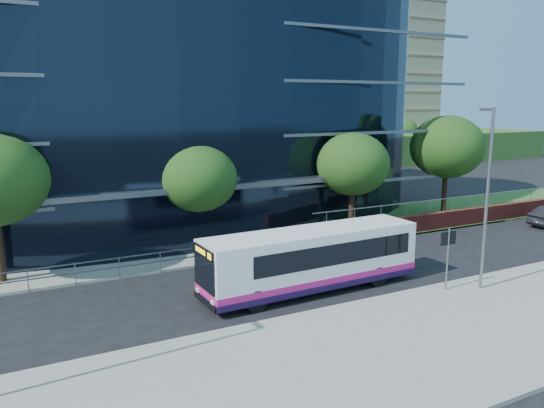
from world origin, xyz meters
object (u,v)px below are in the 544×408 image
tree_dist_f (403,131)px  street_sign (448,246)px  tree_dist_e (317,132)px  tree_far_b (199,179)px  tree_far_d (447,147)px  city_bus (313,259)px  streetlight_east (487,194)px  tree_far_c (353,164)px

tree_dist_f → street_sign: bearing=-129.2°
tree_dist_f → tree_dist_e: bearing=-172.9°
tree_dist_e → tree_far_b: bearing=-131.5°
tree_far_d → city_bus: bearing=-152.6°
city_bus → streetlight_east: bearing=-30.4°
tree_far_d → streetlight_east: bearing=-129.4°
tree_far_c → tree_far_b: bearing=177.1°
tree_far_c → tree_far_d: tree_far_d is taller
tree_far_d → street_sign: bearing=-134.8°
tree_far_b → tree_dist_e: size_ratio=0.93×
tree_far_b → tree_dist_f: (43.00, 32.50, 0.00)m
tree_dist_e → streetlight_east: 45.85m
street_sign → city_bus: (-5.07, 3.01, -0.67)m
street_sign → tree_far_b: size_ratio=0.46×
tree_far_b → tree_far_d: (19.00, 0.50, 0.98)m
streetlight_east → city_bus: 8.05m
tree_dist_f → streetlight_east: streetlight_east is taller
street_sign → city_bus: size_ratio=0.27×
tree_far_b → tree_far_c: size_ratio=0.93×
tree_dist_e → streetlight_east: streetlight_east is taller
tree_far_c → tree_dist_e: (17.00, 31.00, 0.00)m
tree_far_c → tree_dist_f: tree_far_c is taller
tree_far_b → tree_far_d: tree_far_d is taller
tree_dist_e → tree_far_c: bearing=-118.7°
street_sign → streetlight_east: size_ratio=0.35×
tree_far_b → tree_dist_e: bearing=48.5°
street_sign → tree_dist_e: size_ratio=0.43×
tree_far_d → city_bus: tree_far_d is taller
tree_dist_e → tree_dist_f: size_ratio=1.08×
street_sign → tree_far_d: 16.61m
tree_far_c → tree_far_d: size_ratio=0.87×
tree_far_b → streetlight_east: 14.74m
tree_far_b → streetlight_east: size_ratio=0.76×
tree_dist_f → streetlight_east: 55.74m
tree_dist_e → city_bus: 45.84m
tree_far_c → tree_dist_e: same height
tree_far_c → tree_dist_f: bearing=45.0°
city_bus → tree_dist_e: bearing=55.8°
tree_dist_f → city_bus: bearing=-135.0°
tree_far_b → streetlight_east: streetlight_east is taller
tree_far_b → tree_dist_e: (27.00, 30.50, 0.33)m
street_sign → tree_far_c: tree_far_c is taller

